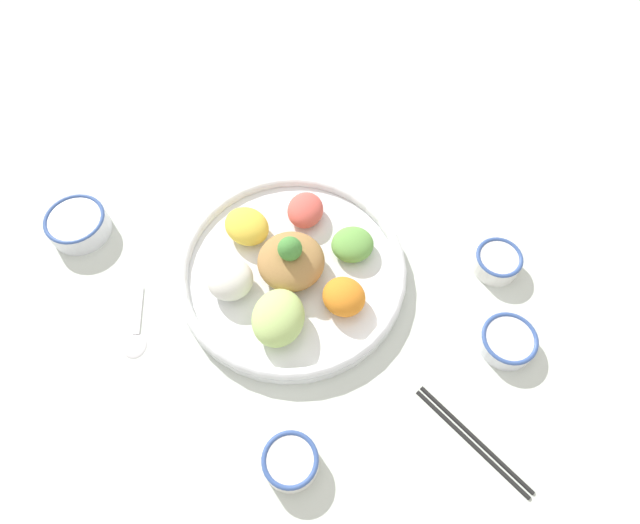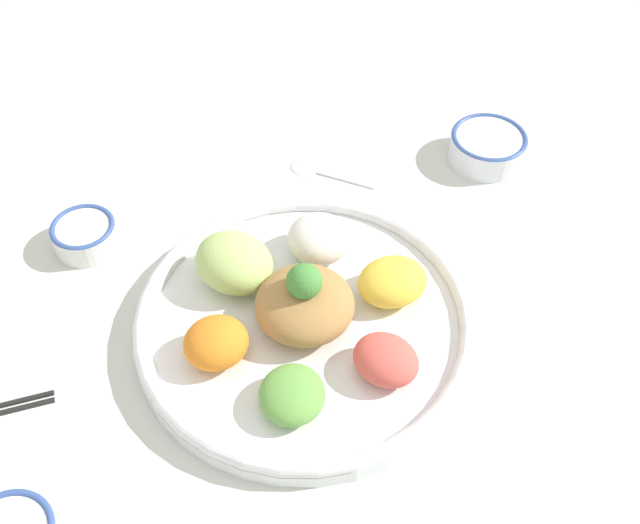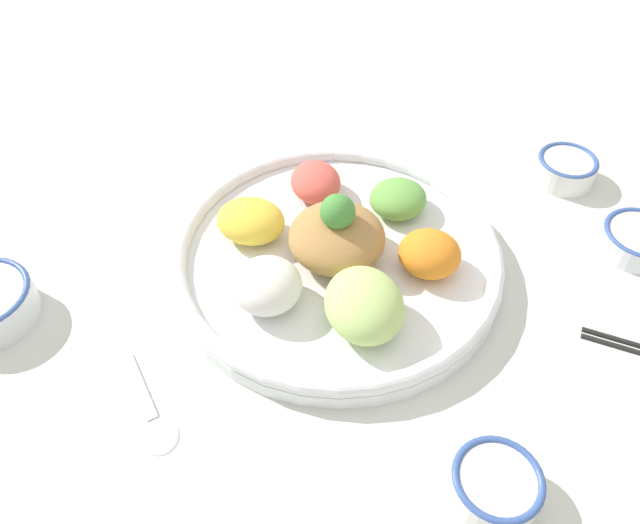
% 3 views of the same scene
% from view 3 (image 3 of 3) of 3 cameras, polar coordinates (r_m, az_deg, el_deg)
% --- Properties ---
extents(ground_plane, '(2.40, 2.40, 0.00)m').
position_cam_3_polar(ground_plane, '(0.79, 3.54, -0.61)').
color(ground_plane, silver).
extents(salad_platter, '(0.41, 0.41, 0.11)m').
position_cam_3_polar(salad_platter, '(0.77, 1.54, 1.00)').
color(salad_platter, white).
rests_on(salad_platter, ground_plane).
extents(sauce_bowl_red, '(0.09, 0.09, 0.03)m').
position_cam_3_polar(sauce_bowl_red, '(0.90, 27.15, 1.88)').
color(sauce_bowl_red, white).
rests_on(sauce_bowl_red, ground_plane).
extents(rice_bowl_blue, '(0.09, 0.09, 0.04)m').
position_cam_3_polar(rice_bowl_blue, '(0.63, 15.73, -19.04)').
color(rice_bowl_blue, white).
rests_on(rice_bowl_blue, ground_plane).
extents(rice_bowl_plain, '(0.08, 0.08, 0.04)m').
position_cam_3_polar(rice_bowl_plain, '(0.97, 21.55, 8.02)').
color(rice_bowl_plain, white).
rests_on(rice_bowl_plain, ground_plane).
extents(serving_spoon_main, '(0.11, 0.12, 0.01)m').
position_cam_3_polar(serving_spoon_main, '(0.69, -15.16, -13.40)').
color(serving_spoon_main, silver).
rests_on(serving_spoon_main, ground_plane).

